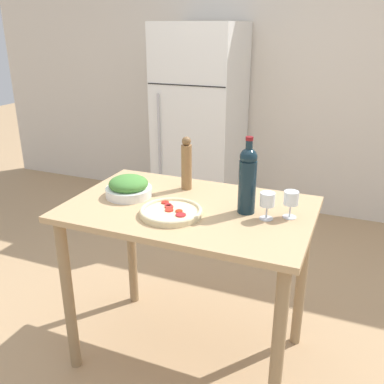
{
  "coord_description": "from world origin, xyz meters",
  "views": [
    {
      "loc": [
        0.73,
        -1.74,
        1.69
      ],
      "look_at": [
        0.0,
        0.04,
        0.94
      ],
      "focal_mm": 40.0,
      "sensor_mm": 36.0,
      "label": 1
    }
  ],
  "objects": [
    {
      "name": "refrigerator",
      "position": [
        -0.66,
        1.85,
        0.86
      ],
      "size": [
        0.7,
        0.72,
        1.73
      ],
      "color": "white",
      "rests_on": "ground_plane"
    },
    {
      "name": "salad_bowl",
      "position": [
        -0.33,
        0.01,
        0.93
      ],
      "size": [
        0.23,
        0.23,
        0.11
      ],
      "color": "white",
      "rests_on": "prep_counter"
    },
    {
      "name": "prep_counter",
      "position": [
        0.0,
        0.0,
        0.74
      ],
      "size": [
        1.17,
        0.75,
        0.88
      ],
      "color": "tan",
      "rests_on": "ground_plane"
    },
    {
      "name": "wine_glass_far",
      "position": [
        0.47,
        0.06,
        0.97
      ],
      "size": [
        0.07,
        0.07,
        0.13
      ],
      "color": "silver",
      "rests_on": "prep_counter"
    },
    {
      "name": "pepper_mill",
      "position": [
        -0.1,
        0.21,
        1.02
      ],
      "size": [
        0.06,
        0.06,
        0.28
      ],
      "color": "olive",
      "rests_on": "prep_counter"
    },
    {
      "name": "wall_back",
      "position": [
        0.0,
        2.25,
        1.3
      ],
      "size": [
        6.4,
        0.08,
        2.6
      ],
      "color": "silver",
      "rests_on": "ground_plane"
    },
    {
      "name": "homemade_pizza",
      "position": [
        -0.04,
        -0.12,
        0.9
      ],
      "size": [
        0.29,
        0.29,
        0.03
      ],
      "color": "beige",
      "rests_on": "prep_counter"
    },
    {
      "name": "wine_glass_near",
      "position": [
        0.38,
        0.0,
        0.97
      ],
      "size": [
        0.07,
        0.07,
        0.13
      ],
      "color": "silver",
      "rests_on": "prep_counter"
    },
    {
      "name": "wine_bottle",
      "position": [
        0.27,
        0.04,
        1.05
      ],
      "size": [
        0.08,
        0.08,
        0.36
      ],
      "color": "#142833",
      "rests_on": "prep_counter"
    },
    {
      "name": "ground_plane",
      "position": [
        0.0,
        0.0,
        0.0
      ],
      "size": [
        14.0,
        14.0,
        0.0
      ],
      "primitive_type": "plane",
      "color": "tan"
    }
  ]
}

